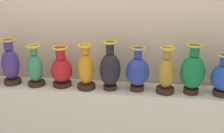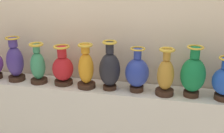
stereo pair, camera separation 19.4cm
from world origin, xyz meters
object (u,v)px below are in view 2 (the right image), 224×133
object	(u,v)px
vase_emerald	(193,74)
vase_crimson	(63,68)
vase_indigo	(15,62)
vase_amber	(86,69)
vase_ochre	(165,75)
vase_onyx	(110,69)
vase_cobalt	(137,72)
vase_jade	(38,66)

from	to	relation	value
vase_emerald	vase_crimson	bearing A→B (deg)	179.16
vase_indigo	vase_crimson	distance (m)	0.43
vase_amber	vase_ochre	world-z (taller)	vase_ochre
vase_onyx	vase_indigo	bearing A→B (deg)	179.27
vase_indigo	vase_onyx	world-z (taller)	vase_onyx
vase_ochre	vase_cobalt	bearing A→B (deg)	175.08
vase_onyx	vase_ochre	size ratio (longest dim) A/B	1.08
vase_cobalt	vase_ochre	bearing A→B (deg)	-4.92
vase_jade	vase_crimson	distance (m)	0.22
vase_indigo	vase_crimson	size ratio (longest dim) A/B	1.15
vase_crimson	vase_ochre	distance (m)	0.85
vase_crimson	vase_cobalt	distance (m)	0.63
vase_jade	vase_cobalt	world-z (taller)	vase_cobalt
vase_amber	vase_onyx	xyz separation A→B (m)	(0.20, 0.01, 0.01)
vase_jade	vase_ochre	xyz separation A→B (m)	(1.06, -0.01, 0.01)
vase_amber	vase_crimson	bearing A→B (deg)	172.84
vase_cobalt	vase_crimson	bearing A→B (deg)	178.96
vase_amber	vase_emerald	world-z (taller)	vase_emerald
vase_amber	vase_jade	bearing A→B (deg)	178.51
vase_jade	vase_amber	bearing A→B (deg)	-1.49
vase_emerald	vase_onyx	bearing A→B (deg)	-179.72
vase_indigo	vase_onyx	bearing A→B (deg)	-0.73
vase_onyx	vase_cobalt	bearing A→B (deg)	1.88
vase_onyx	vase_ochre	xyz separation A→B (m)	(0.44, -0.01, -0.02)
vase_amber	vase_ochre	bearing A→B (deg)	-0.34
vase_indigo	vase_emerald	xyz separation A→B (m)	(1.48, -0.01, 0.01)
vase_jade	vase_crimson	world-z (taller)	vase_jade
vase_jade	vase_cobalt	bearing A→B (deg)	0.27
vase_crimson	vase_amber	world-z (taller)	vase_amber
vase_indigo	vase_emerald	world-z (taller)	vase_emerald
vase_ochre	vase_emerald	bearing A→B (deg)	4.26
vase_indigo	vase_onyx	distance (m)	0.84
vase_crimson	vase_emerald	world-z (taller)	vase_emerald
vase_indigo	vase_ochre	size ratio (longest dim) A/B	1.04
vase_emerald	vase_jade	bearing A→B (deg)	-180.00
vase_cobalt	vase_emerald	size ratio (longest dim) A/B	0.90
vase_ochre	vase_jade	bearing A→B (deg)	179.19
vase_jade	vase_onyx	xyz separation A→B (m)	(0.62, -0.00, 0.02)
vase_amber	vase_ochre	size ratio (longest dim) A/B	0.99
vase_emerald	vase_indigo	bearing A→B (deg)	179.71
vase_ochre	vase_indigo	bearing A→B (deg)	178.99
vase_crimson	vase_cobalt	world-z (taller)	vase_cobalt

